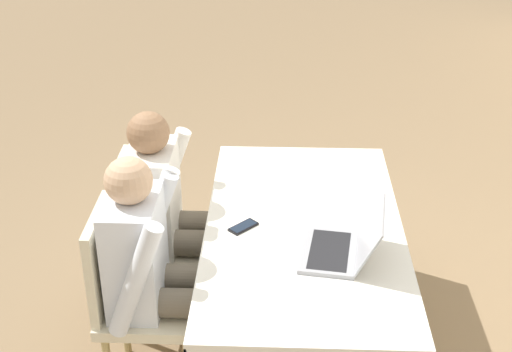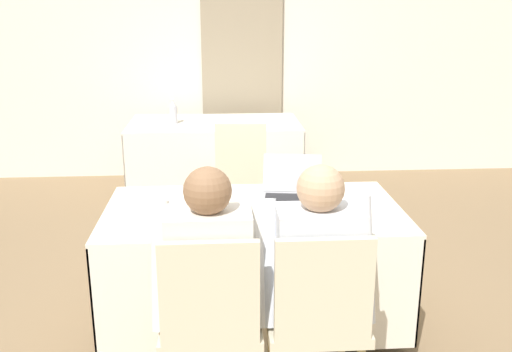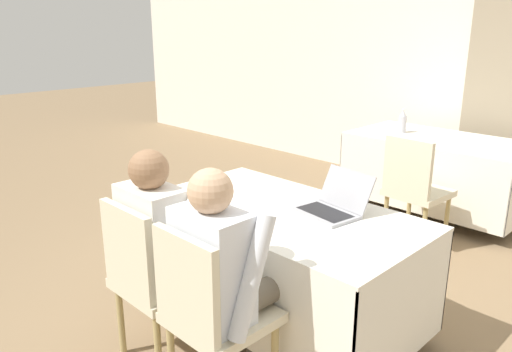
% 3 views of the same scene
% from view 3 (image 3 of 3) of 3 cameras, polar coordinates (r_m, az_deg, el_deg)
% --- Properties ---
extents(ground_plane, '(24.00, 24.00, 0.00)m').
position_cam_3_polar(ground_plane, '(3.20, 2.86, -16.19)').
color(ground_plane, '#846B4C').
extents(wall_back, '(12.00, 0.06, 2.70)m').
position_cam_3_polar(wall_back, '(5.54, 26.57, 11.07)').
color(wall_back, silver).
rests_on(wall_back, ground_plane).
extents(curtain_panel, '(0.85, 0.04, 2.65)m').
position_cam_3_polar(curtain_panel, '(5.46, 27.14, 10.67)').
color(curtain_panel, gray).
rests_on(curtain_panel, ground_plane).
extents(conference_table_near, '(1.62, 0.89, 0.73)m').
position_cam_3_polar(conference_table_near, '(2.94, 3.02, -7.01)').
color(conference_table_near, white).
rests_on(conference_table_near, ground_plane).
extents(conference_table_far, '(1.62, 0.89, 0.73)m').
position_cam_3_polar(conference_table_far, '(5.02, 20.15, 2.19)').
color(conference_table_far, white).
rests_on(conference_table_far, ground_plane).
extents(laptop, '(0.39, 0.38, 0.22)m').
position_cam_3_polar(laptop, '(2.83, 8.61, -3.42)').
color(laptop, '#99999E').
rests_on(laptop, conference_table_near).
extents(cell_phone, '(0.14, 0.14, 0.01)m').
position_cam_3_polar(cell_phone, '(2.67, -0.42, -5.41)').
color(cell_phone, black).
rests_on(cell_phone, conference_table_near).
extents(paper_beside_laptop, '(0.24, 0.32, 0.00)m').
position_cam_3_polar(paper_beside_laptop, '(2.85, 2.17, -3.98)').
color(paper_beside_laptop, white).
rests_on(paper_beside_laptop, conference_table_near).
extents(paper_centre_table, '(0.30, 0.35, 0.00)m').
position_cam_3_polar(paper_centre_table, '(2.73, 9.15, -5.23)').
color(paper_centre_table, white).
rests_on(paper_centre_table, conference_table_near).
extents(paper_left_edge, '(0.25, 0.32, 0.00)m').
position_cam_3_polar(paper_left_edge, '(3.01, -1.44, -2.87)').
color(paper_left_edge, white).
rests_on(paper_left_edge, conference_table_near).
extents(water_bottle, '(0.07, 0.07, 0.24)m').
position_cam_3_polar(water_bottle, '(5.10, 16.41, 5.95)').
color(water_bottle, '#B7B7C1').
rests_on(water_bottle, conference_table_far).
extents(chair_near_left, '(0.44, 0.44, 0.91)m').
position_cam_3_polar(chair_near_left, '(2.68, -11.88, -11.08)').
color(chair_near_left, tan).
rests_on(chair_near_left, ground_plane).
extents(chair_near_right, '(0.44, 0.44, 0.91)m').
position_cam_3_polar(chair_near_right, '(2.35, -5.38, -15.06)').
color(chair_near_right, tan).
rests_on(chair_near_right, ground_plane).
extents(chair_far_spare, '(0.47, 0.47, 0.91)m').
position_cam_3_polar(chair_far_spare, '(4.19, 17.62, -1.13)').
color(chair_far_spare, tan).
rests_on(chair_far_spare, ground_plane).
extents(person_checkered_shirt, '(0.50, 0.52, 1.17)m').
position_cam_3_polar(person_checkered_shirt, '(2.66, -10.22, -7.36)').
color(person_checkered_shirt, '#665B4C').
rests_on(person_checkered_shirt, ground_plane).
extents(person_white_shirt, '(0.50, 0.52, 1.17)m').
position_cam_3_polar(person_white_shirt, '(2.33, -3.49, -10.81)').
color(person_white_shirt, '#665B4C').
rests_on(person_white_shirt, ground_plane).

